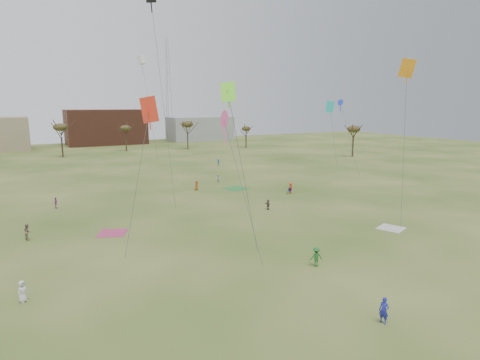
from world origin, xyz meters
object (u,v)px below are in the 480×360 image
flyer_near_left (22,291)px  camp_chair_right (289,192)px  flyer_near_center (316,257)px  flyer_near_right (384,310)px  radio_tower (168,90)px

flyer_near_left → camp_chair_right: (36.88, 19.50, -0.53)m
flyer_near_center → flyer_near_right: 9.46m
flyer_near_center → flyer_near_left: bearing=1.6°
flyer_near_left → flyer_near_right: bearing=-78.0°
flyer_near_center → radio_tower: 130.52m
radio_tower → camp_chair_right: bearing=-98.4°
flyer_near_left → flyer_near_center: 22.82m
camp_chair_right → radio_tower: size_ratio=0.02×
camp_chair_right → radio_tower: bearing=160.1°
flyer_near_left → camp_chair_right: bearing=-15.0°
flyer_near_center → flyer_near_right: size_ratio=0.98×
flyer_near_left → radio_tower: bearing=23.9°
flyer_near_left → radio_tower: size_ratio=0.04×
flyer_near_left → radio_tower: 132.75m
flyer_near_right → camp_chair_right: size_ratio=2.01×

